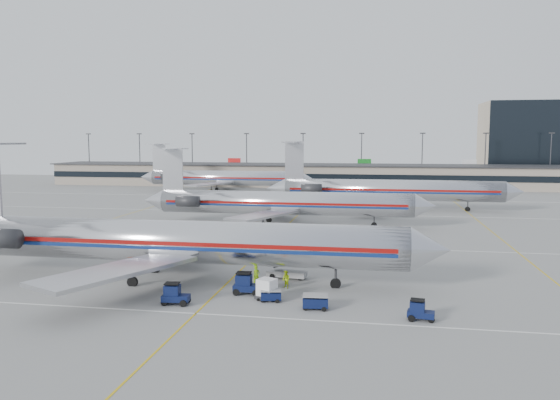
% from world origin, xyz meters
% --- Properties ---
extents(ground, '(260.00, 260.00, 0.00)m').
position_xyz_m(ground, '(0.00, 0.00, 0.00)').
color(ground, gray).
rests_on(ground, ground).
extents(apron_markings, '(160.00, 0.15, 0.02)m').
position_xyz_m(apron_markings, '(0.00, 10.00, 0.01)').
color(apron_markings, silver).
rests_on(apron_markings, ground).
extents(terminal, '(162.00, 17.00, 6.25)m').
position_xyz_m(terminal, '(0.00, 97.97, 3.16)').
color(terminal, gray).
rests_on(terminal, ground).
extents(light_mast_row, '(163.60, 0.40, 15.28)m').
position_xyz_m(light_mast_row, '(0.00, 112.00, 8.58)').
color(light_mast_row, '#38383D').
rests_on(light_mast_row, ground).
extents(distant_building, '(30.00, 20.00, 25.00)m').
position_xyz_m(distant_building, '(62.00, 128.00, 12.50)').
color(distant_building, tan).
rests_on(distant_building, ground).
extents(jet_foreground, '(50.04, 29.47, 13.10)m').
position_xyz_m(jet_foreground, '(-6.04, -8.88, 3.80)').
color(jet_foreground, silver).
rests_on(jet_foreground, ground).
extents(jet_second_row, '(45.87, 27.01, 12.01)m').
position_xyz_m(jet_second_row, '(-1.43, 26.08, 3.48)').
color(jet_second_row, silver).
rests_on(jet_second_row, ground).
extents(jet_third_row, '(47.71, 29.35, 13.05)m').
position_xyz_m(jet_third_row, '(15.39, 48.01, 3.79)').
color(jet_third_row, silver).
rests_on(jet_third_row, ground).
extents(jet_back_row, '(45.21, 27.81, 12.36)m').
position_xyz_m(jet_back_row, '(-25.16, 76.91, 3.59)').
color(jet_back_row, silver).
rests_on(jet_back_row, ground).
extents(tug_left, '(2.27, 1.27, 1.77)m').
position_xyz_m(tug_left, '(-2.43, -16.09, 0.81)').
color(tug_left, '#0A1339').
rests_on(tug_left, ground).
extents(tug_center, '(2.39, 1.27, 1.92)m').
position_xyz_m(tug_center, '(2.55, -12.26, 0.88)').
color(tug_center, '#0A1339').
rests_on(tug_center, ground).
extents(tug_right, '(2.06, 1.25, 1.57)m').
position_xyz_m(tug_right, '(16.67, -16.68, 0.72)').
color(tug_right, '#0A1339').
rests_on(tug_right, ground).
extents(cart_inner, '(1.84, 1.43, 0.94)m').
position_xyz_m(cart_inner, '(5.05, -13.84, 0.50)').
color(cart_inner, '#0A1339').
rests_on(cart_inner, ground).
extents(cart_outer, '(2.08, 1.52, 1.12)m').
position_xyz_m(cart_outer, '(8.88, -15.26, 0.60)').
color(cart_outer, '#0A1339').
rests_on(cart_outer, ground).
extents(uld_container, '(2.06, 1.92, 1.73)m').
position_xyz_m(uld_container, '(4.63, -13.43, 0.88)').
color(uld_container, '#2D2D30').
rests_on(uld_container, ground).
extents(belt_loader, '(4.47, 1.81, 2.31)m').
position_xyz_m(belt_loader, '(5.25, -6.31, 0.62)').
color(belt_loader, gray).
rests_on(belt_loader, ground).
extents(ramp_worker_near, '(0.80, 0.80, 1.87)m').
position_xyz_m(ramp_worker_near, '(2.87, -9.50, 0.93)').
color(ramp_worker_near, '#8AC912').
rests_on(ramp_worker_near, ground).
extents(ramp_worker_far, '(0.98, 0.94, 1.60)m').
position_xyz_m(ramp_worker_far, '(5.64, -9.77, 0.80)').
color(ramp_worker_far, '#A2C612').
rests_on(ramp_worker_far, ground).
extents(cone_right, '(0.64, 0.64, 0.66)m').
position_xyz_m(cone_right, '(8.05, -12.86, 0.33)').
color(cone_right, '#D23D07').
rests_on(cone_right, ground).
extents(cone_left, '(0.54, 0.54, 0.64)m').
position_xyz_m(cone_left, '(-10.50, -9.32, 0.32)').
color(cone_left, '#D23D07').
rests_on(cone_left, ground).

